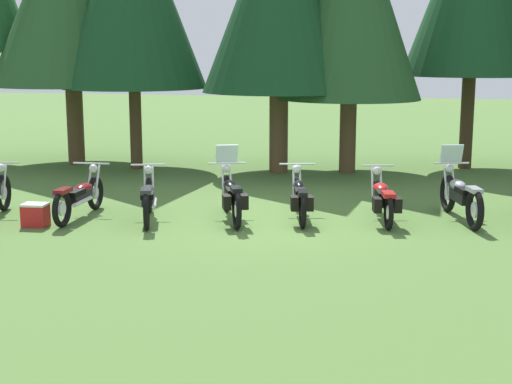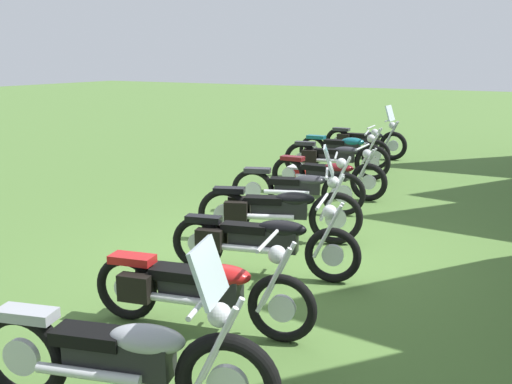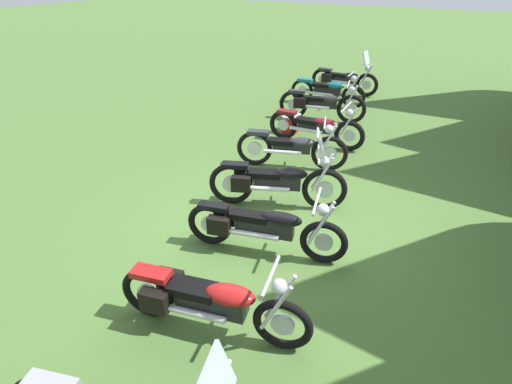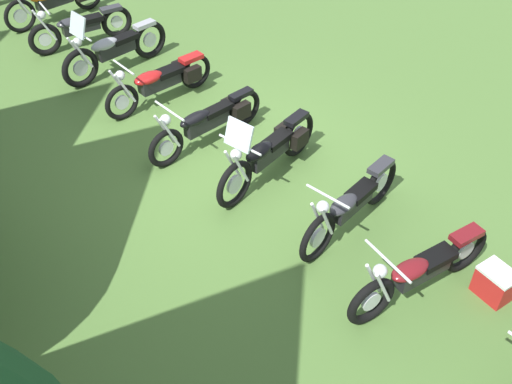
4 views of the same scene
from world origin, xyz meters
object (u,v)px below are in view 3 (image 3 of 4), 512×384
(motorcycle_1, at_px, (328,90))
(motorcycle_6, at_px, (261,226))
(motorcycle_3, at_px, (316,127))
(motorcycle_5, at_px, (276,181))
(motorcycle_4, at_px, (292,147))
(motorcycle_7, at_px, (208,300))
(motorcycle_0, at_px, (343,79))
(motorcycle_2, at_px, (320,104))
(picnic_cooler, at_px, (291,123))

(motorcycle_1, distance_m, motorcycle_6, 7.40)
(motorcycle_3, xyz_separation_m, motorcycle_5, (2.94, 0.46, 0.05))
(motorcycle_4, height_order, motorcycle_7, motorcycle_4)
(motorcycle_0, xyz_separation_m, motorcycle_6, (8.70, 1.77, -0.02))
(motorcycle_6, bearing_deg, motorcycle_3, 87.96)
(motorcycle_2, distance_m, motorcycle_5, 4.67)
(motorcycle_6, height_order, picnic_cooler, motorcycle_6)
(picnic_cooler, bearing_deg, motorcycle_0, -179.33)
(motorcycle_4, relative_size, motorcycle_6, 0.94)
(motorcycle_3, distance_m, motorcycle_7, 5.87)
(motorcycle_3, bearing_deg, motorcycle_2, 105.46)
(motorcycle_5, distance_m, picnic_cooler, 3.68)
(motorcycle_6, bearing_deg, motorcycle_7, -97.01)
(motorcycle_1, relative_size, picnic_cooler, 4.65)
(motorcycle_1, xyz_separation_m, motorcycle_7, (8.77, 1.91, -0.01))
(motorcycle_1, relative_size, motorcycle_6, 0.98)
(motorcycle_7, bearing_deg, motorcycle_5, 89.81)
(motorcycle_3, height_order, motorcycle_6, motorcycle_3)
(picnic_cooler, bearing_deg, motorcycle_3, 59.93)
(motorcycle_7, bearing_deg, motorcycle_6, 84.65)
(motorcycle_1, xyz_separation_m, motorcycle_4, (4.40, 0.90, -0.00))
(motorcycle_1, bearing_deg, motorcycle_3, -78.30)
(motorcycle_2, bearing_deg, motorcycle_7, -91.21)
(motorcycle_2, height_order, motorcycle_6, motorcycle_2)
(motorcycle_3, bearing_deg, motorcycle_7, -82.33)
(motorcycle_1, height_order, motorcycle_3, motorcycle_3)
(motorcycle_6, bearing_deg, motorcycle_5, 94.33)
(motorcycle_1, height_order, motorcycle_5, motorcycle_5)
(motorcycle_0, bearing_deg, motorcycle_7, -79.46)
(motorcycle_4, distance_m, motorcycle_7, 4.49)
(motorcycle_4, bearing_deg, motorcycle_0, 79.90)
(motorcycle_1, distance_m, motorcycle_4, 4.49)
(motorcycle_0, height_order, motorcycle_4, motorcycle_0)
(motorcycle_3, distance_m, motorcycle_6, 4.29)
(motorcycle_2, distance_m, picnic_cooler, 1.20)
(motorcycle_1, distance_m, motorcycle_5, 6.08)
(motorcycle_0, xyz_separation_m, motorcycle_5, (7.44, 1.36, 0.03))
(motorcycle_0, distance_m, motorcycle_1, 1.50)
(motorcycle_0, height_order, motorcycle_2, motorcycle_0)
(motorcycle_4, height_order, motorcycle_5, motorcycle_5)
(motorcycle_5, bearing_deg, motorcycle_4, 82.89)
(motorcycle_1, height_order, picnic_cooler, motorcycle_1)
(motorcycle_6, bearing_deg, motorcycle_1, 89.62)
(motorcycle_0, xyz_separation_m, motorcycle_7, (10.28, 1.96, -0.01))
(motorcycle_1, distance_m, motorcycle_7, 8.98)
(motorcycle_7, bearing_deg, motorcycle_0, 88.60)
(motorcycle_1, xyz_separation_m, motorcycle_3, (3.00, 0.85, -0.02))
(motorcycle_5, distance_m, motorcycle_6, 1.32)
(motorcycle_7, bearing_deg, motorcycle_2, 90.04)
(motorcycle_6, distance_m, motorcycle_7, 1.59)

